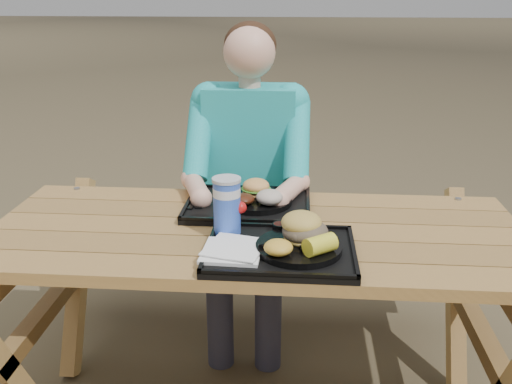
{
  "coord_description": "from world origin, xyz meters",
  "views": [
    {
      "loc": [
        0.14,
        -1.76,
        1.52
      ],
      "look_at": [
        0.0,
        0.0,
        0.88
      ],
      "focal_mm": 40.0,
      "sensor_mm": 36.0,
      "label": 1
    }
  ],
  "objects": [
    {
      "name": "mac_cheese",
      "position": [
        0.09,
        -0.27,
        0.81
      ],
      "size": [
        0.09,
        0.09,
        0.04
      ],
      "primitive_type": "ellipsoid",
      "color": "gold",
      "rests_on": "plate_near"
    },
    {
      "name": "tray_near",
      "position": [
        0.09,
        -0.2,
        0.76
      ],
      "size": [
        0.45,
        0.35,
        0.02
      ],
      "primitive_type": "cube",
      "color": "black",
      "rests_on": "picnic_table"
    },
    {
      "name": "sandwich",
      "position": [
        0.16,
        -0.17,
        0.86
      ],
      "size": [
        0.13,
        0.13,
        0.14
      ],
      "primitive_type": null,
      "color": "gold",
      "rests_on": "plate_near"
    },
    {
      "name": "soda_cup",
      "position": [
        -0.09,
        -0.09,
        0.86
      ],
      "size": [
        0.09,
        0.09,
        0.18
      ],
      "primitive_type": "cylinder",
      "color": "blue",
      "rests_on": "tray_near"
    },
    {
      "name": "picnic_table",
      "position": [
        0.0,
        0.0,
        0.38
      ],
      "size": [
        1.8,
        1.49,
        0.75
      ],
      "primitive_type": null,
      "color": "#999999",
      "rests_on": "ground"
    },
    {
      "name": "burger",
      "position": [
        -0.02,
        0.23,
        0.84
      ],
      "size": [
        0.1,
        0.1,
        0.09
      ],
      "primitive_type": null,
      "color": "#EDA453",
      "rests_on": "plate_far"
    },
    {
      "name": "corn_cob",
      "position": [
        0.21,
        -0.26,
        0.82
      ],
      "size": [
        0.13,
        0.13,
        0.05
      ],
      "primitive_type": null,
      "rotation": [
        0.0,
        0.0,
        0.65
      ],
      "color": "yellow",
      "rests_on": "plate_near"
    },
    {
      "name": "diner",
      "position": [
        -0.07,
        0.57,
        0.64
      ],
      "size": [
        0.48,
        0.84,
        1.28
      ],
      "primitive_type": null,
      "color": "teal",
      "rests_on": "ground"
    },
    {
      "name": "plate_far",
      "position": [
        -0.01,
        0.19,
        0.78
      ],
      "size": [
        0.26,
        0.26,
        0.02
      ],
      "primitive_type": "cylinder",
      "color": "black",
      "rests_on": "tray_far"
    },
    {
      "name": "plate_near",
      "position": [
        0.15,
        -0.2,
        0.78
      ],
      "size": [
        0.26,
        0.26,
        0.02
      ],
      "primitive_type": "cylinder",
      "color": "black",
      "rests_on": "tray_near"
    },
    {
      "name": "condiment_mustard",
      "position": [
        0.16,
        -0.08,
        0.78
      ],
      "size": [
        0.05,
        0.05,
        0.03
      ],
      "primitive_type": "cylinder",
      "color": "yellow",
      "rests_on": "tray_near"
    },
    {
      "name": "tray_far",
      "position": [
        -0.04,
        0.18,
        0.76
      ],
      "size": [
        0.45,
        0.35,
        0.02
      ],
      "primitive_type": "cube",
      "color": "black",
      "rests_on": "picnic_table"
    },
    {
      "name": "potato_salad",
      "position": [
        0.04,
        0.13,
        0.82
      ],
      "size": [
        0.1,
        0.1,
        0.05
      ],
      "primitive_type": "ellipsoid",
      "color": "beige",
      "rests_on": "plate_far"
    },
    {
      "name": "baked_beans",
      "position": [
        -0.06,
        0.12,
        0.81
      ],
      "size": [
        0.08,
        0.08,
        0.04
      ],
      "primitive_type": "ellipsoid",
      "color": "#481D0E",
      "rests_on": "plate_far"
    },
    {
      "name": "cutlery_far",
      "position": [
        -0.22,
        0.18,
        0.77
      ],
      "size": [
        0.03,
        0.14,
        0.01
      ],
      "primitive_type": "cube",
      "rotation": [
        0.0,
        0.0,
        0.05
      ],
      "color": "black",
      "rests_on": "tray_far"
    },
    {
      "name": "napkin_stack",
      "position": [
        -0.05,
        -0.24,
        0.78
      ],
      "size": [
        0.18,
        0.18,
        0.02
      ],
      "primitive_type": "cube",
      "rotation": [
        0.0,
        0.0,
        -0.04
      ],
      "color": "white",
      "rests_on": "tray_near"
    },
    {
      "name": "condiment_bbq",
      "position": [
        0.08,
        -0.07,
        0.79
      ],
      "size": [
        0.05,
        0.05,
        0.03
      ],
      "primitive_type": "cylinder",
      "color": "black",
      "rests_on": "tray_near"
    }
  ]
}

